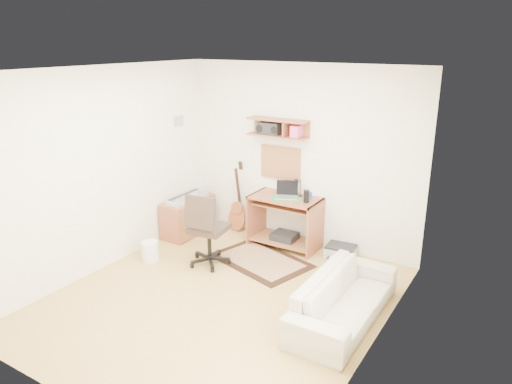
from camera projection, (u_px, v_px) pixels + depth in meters
The scene contains 22 objects.
floor at pixel (220, 299), 5.60m from camera, with size 3.60×4.00×0.01m, color tan.
ceiling at pixel (214, 69), 4.80m from camera, with size 3.60×4.00×0.01m, color white.
back_wall at pixel (300, 156), 6.82m from camera, with size 3.60×0.01×2.60m, color white.
left_wall at pixel (102, 170), 6.10m from camera, with size 0.01×4.00×2.60m, color white.
right_wall at pixel (380, 225), 4.30m from camera, with size 0.01×4.00×2.60m, color white.
wall_shelf at pixel (278, 128), 6.75m from camera, with size 0.90×0.25×0.26m, color #9A5236.
cork_board at pixel (280, 163), 6.99m from camera, with size 0.64×0.03×0.49m, color tan.
wall_photo at pixel (179, 121), 7.18m from camera, with size 0.02×0.20×0.15m, color #4C8CBF.
desk at pixel (285, 222), 6.92m from camera, with size 1.00×0.55×0.75m, color #9A5236, non-canonical shape.
laptop at pixel (287, 190), 6.73m from camera, with size 0.30×0.30×0.23m, color silver, non-canonical shape.
speaker at pixel (306, 196), 6.56m from camera, with size 0.08×0.08×0.18m, color black.
desk_lamp at pixel (300, 188), 6.79m from camera, with size 0.09×0.09×0.27m, color black, non-canonical shape.
pencil_cup at pixel (310, 196), 6.70m from camera, with size 0.07×0.07×0.10m, color #2F3F8F.
boombox at pixel (269, 128), 6.81m from camera, with size 0.33×0.15×0.17m, color black.
rug at pixel (261, 260), 6.55m from camera, with size 1.29×0.86×0.02m, color tan.
task_chair at pixel (209, 228), 6.32m from camera, with size 0.52×0.52×1.03m, color #33271E, non-canonical shape.
cabinet at pixel (188, 216), 7.41m from camera, with size 0.40×0.90×0.55m, color #9A5236.
music_keyboard at pixel (187, 198), 7.31m from camera, with size 0.24×0.76×0.07m, color #B2B5BA.
guitar at pixel (237, 197), 7.43m from camera, with size 0.30×0.18×1.11m, color #AB5B34, non-canonical shape.
waste_basket at pixel (150, 251), 6.53m from camera, with size 0.23×0.23×0.27m, color white.
printer at pixel (341, 251), 6.66m from camera, with size 0.41×0.32×0.15m, color #A5A8AA.
sofa at pixel (344, 291), 5.10m from camera, with size 1.71×0.50×0.67m, color beige.
Camera 1 is at (2.94, -3.99, 2.90)m, focal length 33.61 mm.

